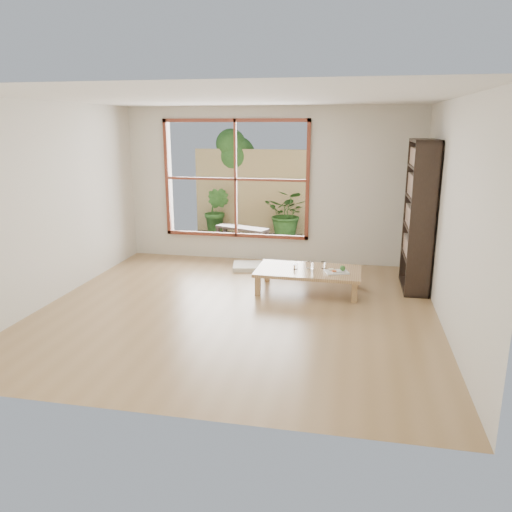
{
  "coord_description": "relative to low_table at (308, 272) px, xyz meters",
  "views": [
    {
      "loc": [
        1.42,
        -5.89,
        2.31
      ],
      "look_at": [
        0.12,
        0.62,
        0.55
      ],
      "focal_mm": 35.0,
      "sensor_mm": 36.0,
      "label": 1
    }
  ],
  "objects": [
    {
      "name": "garden_tree",
      "position": [
        -2.1,
        3.98,
        1.34
      ],
      "size": [
        1.04,
        0.85,
        2.22
      ],
      "color": "#4C3D2D",
      "rests_on": "ground"
    },
    {
      "name": "bamboo_fence",
      "position": [
        -1.42,
        3.67,
        0.62
      ],
      "size": [
        2.8,
        0.06,
        1.8
      ],
      "primitive_type": "cube",
      "color": "tan",
      "rests_on": "ground"
    },
    {
      "name": "shrub_right",
      "position": [
        -0.77,
        3.38,
        0.24
      ],
      "size": [
        1.03,
        0.94,
        0.98
      ],
      "primitive_type": "imported",
      "rotation": [
        0.0,
        0.0,
        -0.21
      ],
      "color": "#315F23",
      "rests_on": "deck"
    },
    {
      "name": "glass_mid",
      "position": [
        0.2,
        0.11,
        0.09
      ],
      "size": [
        0.07,
        0.07,
        0.09
      ],
      "primitive_type": "cylinder",
      "color": "silver",
      "rests_on": "low_table"
    },
    {
      "name": "glass_tall",
      "position": [
        0.04,
        -0.05,
        0.1
      ],
      "size": [
        0.07,
        0.07,
        0.13
      ],
      "primitive_type": "cylinder",
      "color": "silver",
      "rests_on": "low_table"
    },
    {
      "name": "floor_cushion",
      "position": [
        -1.08,
        0.96,
        -0.25
      ],
      "size": [
        0.57,
        0.57,
        0.07
      ],
      "primitive_type": "cube",
      "rotation": [
        0.0,
        0.0,
        0.19
      ],
      "color": "beige",
      "rests_on": "ground"
    },
    {
      "name": "glass_small",
      "position": [
        -0.18,
        -0.02,
        0.07
      ],
      "size": [
        0.06,
        0.06,
        0.07
      ],
      "primitive_type": "cylinder",
      "color": "silver",
      "rests_on": "low_table"
    },
    {
      "name": "ground",
      "position": [
        -0.82,
        -0.89,
        -0.28
      ],
      "size": [
        5.0,
        5.0,
        0.0
      ],
      "primitive_type": "plane",
      "color": "#9F7C4F",
      "rests_on": "ground"
    },
    {
      "name": "food_tray",
      "position": [
        0.41,
        -0.07,
        0.06
      ],
      "size": [
        0.36,
        0.31,
        0.1
      ],
      "rotation": [
        0.0,
        0.0,
        0.33
      ],
      "color": "white",
      "rests_on": "low_table"
    },
    {
      "name": "glass_short",
      "position": [
        0.0,
        0.08,
        0.09
      ],
      "size": [
        0.08,
        0.08,
        0.1
      ],
      "primitive_type": "cylinder",
      "color": "silver",
      "rests_on": "low_table"
    },
    {
      "name": "deck",
      "position": [
        -1.42,
        2.67,
        -0.28
      ],
      "size": [
        2.8,
        2.0,
        0.05
      ],
      "primitive_type": "cube",
      "color": "#342E25",
      "rests_on": "ground"
    },
    {
      "name": "bookshelf",
      "position": [
        1.49,
        0.46,
        0.77
      ],
      "size": [
        0.34,
        0.95,
        2.11
      ],
      "primitive_type": "cube",
      "color": "black",
      "rests_on": "ground"
    },
    {
      "name": "garden_bench",
      "position": [
        -1.54,
        2.53,
        0.02
      ],
      "size": [
        1.12,
        0.69,
        0.34
      ],
      "rotation": [
        0.0,
        0.0,
        -0.38
      ],
      "color": "black",
      "rests_on": "deck"
    },
    {
      "name": "low_table",
      "position": [
        0.0,
        0.0,
        0.0
      ],
      "size": [
        1.48,
        0.85,
        0.32
      ],
      "rotation": [
        0.0,
        0.0,
        -0.02
      ],
      "color": "tan",
      "rests_on": "ground"
    },
    {
      "name": "shrub_left",
      "position": [
        -2.29,
        3.38,
        0.24
      ],
      "size": [
        0.64,
        0.56,
        1.0
      ],
      "primitive_type": "imported",
      "rotation": [
        0.0,
        0.0,
        -0.25
      ],
      "color": "#315F23",
      "rests_on": "deck"
    }
  ]
}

